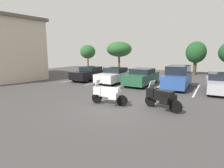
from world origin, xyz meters
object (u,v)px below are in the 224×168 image
at_px(car_white, 114,75).
at_px(car_green, 142,77).
at_px(motorcycle_touring, 108,93).
at_px(car_black, 89,74).
at_px(car_silver, 221,83).
at_px(car_blue, 178,77).
at_px(motorcycle_second, 161,96).

xyz_separation_m(car_white, car_green, (2.80, 0.17, 0.04)).
bearing_deg(motorcycle_touring, car_black, 133.33).
bearing_deg(car_silver, car_black, -178.67).
bearing_deg(car_blue, motorcycle_second, -87.14).
bearing_deg(car_blue, car_black, -178.37).
xyz_separation_m(car_black, car_white, (3.04, 0.01, -0.01)).
relative_size(car_black, car_white, 1.00).
relative_size(motorcycle_second, car_white, 0.47).
distance_m(motorcycle_touring, motorcycle_second, 2.91).
bearing_deg(motorcycle_second, car_silver, 66.86).
distance_m(motorcycle_second, car_silver, 7.01).
relative_size(motorcycle_second, car_green, 0.43).
xyz_separation_m(motorcycle_touring, car_green, (-0.58, 6.97, 0.09)).
height_order(car_green, car_blue, car_blue).
bearing_deg(car_black, motorcycle_second, -33.69).
bearing_deg(car_green, motorcycle_touring, -85.25).
distance_m(car_black, car_white, 3.04).
bearing_deg(car_green, car_white, -176.62).
height_order(car_green, car_silver, car_green).
distance_m(motorcycle_second, car_white, 8.76).
relative_size(motorcycle_touring, car_green, 0.45).
xyz_separation_m(motorcycle_touring, car_white, (-3.38, 6.80, 0.04)).
bearing_deg(motorcycle_second, motorcycle_touring, -167.46).
relative_size(motorcycle_second, car_silver, 0.42).
height_order(motorcycle_second, car_green, car_green).
xyz_separation_m(car_black, car_green, (5.83, 0.17, 0.03)).
height_order(car_white, car_green, car_green).
bearing_deg(car_white, car_blue, 2.42).
height_order(motorcycle_second, car_silver, motorcycle_second).
distance_m(car_white, car_green, 2.80).
bearing_deg(motorcycle_second, car_green, 118.34).
xyz_separation_m(car_white, car_silver, (8.97, 0.27, -0.03)).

